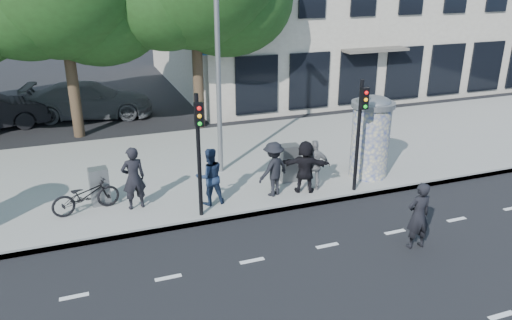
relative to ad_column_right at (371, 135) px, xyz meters
name	(u,v)px	position (x,y,z in m)	size (l,w,h in m)	color
ground	(274,295)	(-5.20, -4.70, -1.54)	(120.00, 120.00, 0.00)	black
sidewalk	(192,168)	(-5.20, 2.80, -1.46)	(40.00, 8.00, 0.15)	gray
curb	(226,218)	(-5.20, -1.15, -1.46)	(40.00, 0.10, 0.16)	slate
lane_dash_far	(252,261)	(-5.20, -3.30, -1.53)	(32.00, 0.12, 0.01)	silver
ad_column_right	(371,135)	(0.00, 0.00, 0.00)	(1.36, 1.36, 2.65)	beige
traffic_pole_near	(199,144)	(-5.80, -0.91, 0.69)	(0.22, 0.31, 3.40)	black
traffic_pole_far	(360,125)	(-1.00, -0.91, 0.69)	(0.22, 0.31, 3.40)	black
street_lamp	(218,28)	(-4.40, 1.93, 3.26)	(0.25, 0.93, 8.00)	slate
ped_b	(133,178)	(-7.43, 0.21, -0.48)	(0.66, 0.43, 1.81)	black
ped_c	(210,176)	(-5.37, -0.25, -0.55)	(0.81, 0.63, 1.67)	#1B2A45
ped_d	(273,169)	(-3.46, -0.34, -0.56)	(1.07, 0.61, 1.66)	black
ped_e	(315,165)	(-2.14, -0.39, -0.60)	(0.92, 0.53, 1.58)	gray
ped_f	(305,167)	(-2.49, -0.44, -0.58)	(1.49, 0.54, 1.61)	black
man_road	(418,216)	(-1.18, -4.09, -0.67)	(0.63, 0.41, 1.73)	black
bicycle	(86,195)	(-8.73, 0.45, -0.90)	(1.85, 0.64, 0.97)	black
cabinet_left	(100,186)	(-8.33, 0.81, -0.84)	(0.52, 0.38, 1.09)	slate
cabinet_right	(289,163)	(-2.58, 0.49, -0.79)	(0.57, 0.41, 1.19)	#5C5E60
car_right	(90,100)	(-8.08, 10.78, -0.72)	(5.60, 2.28, 1.63)	#595D61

